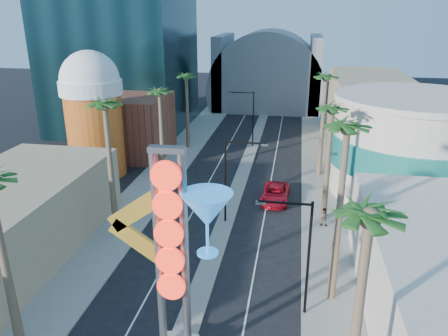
% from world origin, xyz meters
% --- Properties ---
extents(sidewalk_west, '(5.00, 100.00, 0.15)m').
position_xyz_m(sidewalk_west, '(-9.50, 35.00, 0.07)').
color(sidewalk_west, gray).
rests_on(sidewalk_west, ground).
extents(sidewalk_east, '(5.00, 100.00, 0.15)m').
position_xyz_m(sidewalk_east, '(9.50, 35.00, 0.07)').
color(sidewalk_east, gray).
rests_on(sidewalk_east, ground).
extents(median, '(1.60, 84.00, 0.15)m').
position_xyz_m(median, '(0.00, 38.00, 0.07)').
color(median, gray).
rests_on(median, ground).
extents(brick_filler_west, '(10.00, 10.00, 8.00)m').
position_xyz_m(brick_filler_west, '(-16.00, 38.00, 4.00)').
color(brick_filler_west, brown).
rests_on(brick_filler_west, ground).
extents(filler_east, '(10.00, 20.00, 10.00)m').
position_xyz_m(filler_east, '(16.00, 48.00, 5.00)').
color(filler_east, tan).
rests_on(filler_east, ground).
extents(beer_mug, '(7.00, 7.00, 14.50)m').
position_xyz_m(beer_mug, '(-17.00, 30.00, 7.84)').
color(beer_mug, '#BE4F19').
rests_on(beer_mug, ground).
extents(turquoise_building, '(16.60, 16.60, 10.60)m').
position_xyz_m(turquoise_building, '(18.00, 30.00, 5.25)').
color(turquoise_building, beige).
rests_on(turquoise_building, ground).
extents(canopy, '(22.00, 16.00, 22.00)m').
position_xyz_m(canopy, '(0.00, 72.00, 4.31)').
color(canopy, slate).
rests_on(canopy, ground).
extents(neon_sign, '(6.53, 2.60, 12.55)m').
position_xyz_m(neon_sign, '(0.82, 2.96, 7.31)').
color(neon_sign, gray).
rests_on(neon_sign, ground).
extents(streetlight_0, '(3.79, 0.25, 8.00)m').
position_xyz_m(streetlight_0, '(0.55, 20.00, 4.88)').
color(streetlight_0, black).
rests_on(streetlight_0, ground).
extents(streetlight_1, '(3.79, 0.25, 8.00)m').
position_xyz_m(streetlight_1, '(-0.55, 44.00, 4.88)').
color(streetlight_1, black).
rests_on(streetlight_1, ground).
extents(streetlight_2, '(3.45, 0.25, 8.00)m').
position_xyz_m(streetlight_2, '(6.72, 8.00, 4.83)').
color(streetlight_2, black).
rests_on(streetlight_2, ground).
extents(palm_1, '(2.40, 2.40, 12.70)m').
position_xyz_m(palm_1, '(-9.00, 16.00, 10.82)').
color(palm_1, brown).
rests_on(palm_1, ground).
extents(palm_2, '(2.40, 2.40, 11.20)m').
position_xyz_m(palm_2, '(-9.00, 30.00, 9.48)').
color(palm_2, brown).
rests_on(palm_2, ground).
extents(palm_3, '(2.40, 2.40, 11.20)m').
position_xyz_m(palm_3, '(-9.00, 42.00, 9.48)').
color(palm_3, brown).
rests_on(palm_3, ground).
extents(palm_4, '(2.40, 2.40, 12.20)m').
position_xyz_m(palm_4, '(9.00, 0.00, 10.38)').
color(palm_4, brown).
rests_on(palm_4, ground).
extents(palm_5, '(2.40, 2.40, 13.20)m').
position_xyz_m(palm_5, '(9.00, 10.00, 11.27)').
color(palm_5, brown).
rests_on(palm_5, ground).
extents(palm_6, '(2.40, 2.40, 11.70)m').
position_xyz_m(palm_6, '(9.00, 22.00, 9.93)').
color(palm_6, brown).
rests_on(palm_6, ground).
extents(palm_7, '(2.40, 2.40, 12.70)m').
position_xyz_m(palm_7, '(9.00, 34.00, 10.82)').
color(palm_7, brown).
rests_on(palm_7, ground).
extents(red_pickup, '(2.88, 5.87, 1.61)m').
position_xyz_m(red_pickup, '(4.30, 25.60, 0.80)').
color(red_pickup, '#B60E1F').
rests_on(red_pickup, ground).
extents(pedestrian_a, '(0.57, 0.38, 1.55)m').
position_xyz_m(pedestrian_a, '(11.48, 5.97, 0.92)').
color(pedestrian_a, gray).
rests_on(pedestrian_a, sidewalk_east).
extents(pedestrian_b, '(0.89, 0.72, 1.73)m').
position_xyz_m(pedestrian_b, '(8.90, 20.58, 1.01)').
color(pedestrian_b, gray).
rests_on(pedestrian_b, sidewalk_east).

